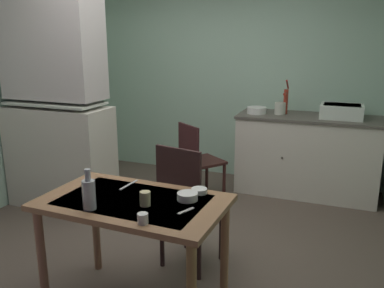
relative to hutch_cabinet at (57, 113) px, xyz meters
name	(u,v)px	position (x,y,z in m)	size (l,w,h in m)	color
ground_plane	(157,246)	(1.34, -0.47, -1.00)	(5.18, 5.18, 0.00)	brown
wall_back	(229,73)	(1.34, 1.67, 0.32)	(3.91, 0.10, 2.65)	#ABCEB6
hutch_cabinet	(57,113)	(0.00, 0.00, 0.00)	(1.09, 0.49, 2.14)	silver
counter_cabinet	(306,155)	(2.38, 1.30, -0.55)	(1.57, 0.64, 0.91)	silver
sink_basin	(342,111)	(2.72, 1.30, -0.02)	(0.44, 0.34, 0.15)	white
hand_pump	(286,99)	(2.11, 1.35, 0.08)	(0.05, 0.27, 0.39)	maroon
mixing_bowl_counter	(257,110)	(1.80, 1.25, -0.06)	(0.22, 0.22, 0.07)	white
stoneware_crock	(280,108)	(2.06, 1.29, -0.03)	(0.12, 0.12, 0.14)	beige
dining_table	(134,216)	(1.57, -1.23, -0.34)	(1.17, 0.72, 0.77)	#966845
chair_far_side	(187,205)	(1.70, -0.66, -0.48)	(0.47, 0.47, 0.99)	#321F1E
chair_by_counter	(198,159)	(1.30, 0.64, -0.53)	(0.56, 0.56, 0.87)	#381A18
serving_bowl_wide	(187,196)	(1.89, -1.11, -0.21)	(0.13, 0.13, 0.05)	white
soup_bowl_small	(199,191)	(1.91, -0.98, -0.22)	(0.10, 0.10, 0.03)	white
teacup_mint	(143,218)	(1.78, -1.51, -0.20)	(0.06, 0.06, 0.06)	white
teacup_cream	(145,199)	(1.68, -1.29, -0.19)	(0.06, 0.06, 0.09)	beige
glass_bottle	(89,193)	(1.40, -1.45, -0.14)	(0.08, 0.08, 0.25)	#B7BCC1
table_knife	(129,185)	(1.41, -1.02, -0.23)	(0.21, 0.02, 0.01)	silver
teaspoon_near_bowl	(186,211)	(1.94, -1.28, -0.23)	(0.12, 0.02, 0.01)	beige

